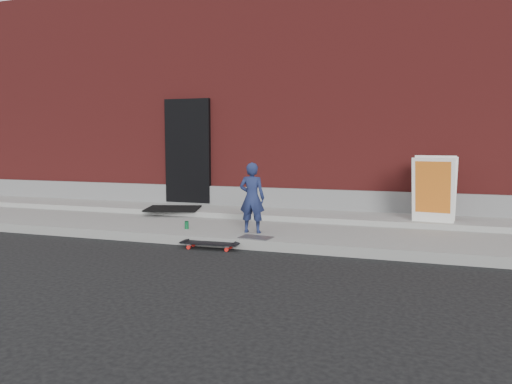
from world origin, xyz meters
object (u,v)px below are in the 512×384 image
at_px(skateboard, 210,244).
at_px(pizza_sign, 434,189).
at_px(child, 252,198).
at_px(soda_can, 187,225).

height_order(skateboard, pizza_sign, pizza_sign).
relative_size(child, skateboard, 1.29).
height_order(child, pizza_sign, pizza_sign).
distance_m(child, skateboard, 1.05).
bearing_deg(pizza_sign, soda_can, -159.07).
distance_m(child, soda_can, 1.26).
bearing_deg(child, soda_can, -2.30).
relative_size(skateboard, soda_can, 6.78).
relative_size(child, soda_can, 8.72).
xyz_separation_m(child, pizza_sign, (2.79, 1.48, 0.10)).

